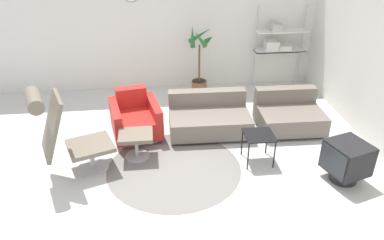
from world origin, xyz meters
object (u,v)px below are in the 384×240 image
(armchair_red, at_px, (135,119))
(potted_plant, at_px, (200,67))
(couch_low, at_px, (209,118))
(crt_television, at_px, (347,160))
(couch_second, at_px, (289,115))
(side_table, at_px, (259,138))
(shelf_unit, at_px, (278,43))
(lounge_chair, at_px, (63,129))
(ottoman, at_px, (136,140))

(armchair_red, height_order, potted_plant, potted_plant)
(couch_low, height_order, crt_television, couch_low)
(couch_second, xyz_separation_m, side_table, (-0.78, -0.92, 0.17))
(armchair_red, distance_m, shelf_unit, 3.39)
(side_table, bearing_deg, potted_plant, 101.63)
(couch_second, height_order, shelf_unit, shelf_unit)
(couch_low, bearing_deg, armchair_red, -0.08)
(armchair_red, relative_size, shelf_unit, 0.58)
(lounge_chair, xyz_separation_m, shelf_unit, (3.73, 2.73, 0.20))
(armchair_red, bearing_deg, crt_television, 140.22)
(lounge_chair, height_order, side_table, lounge_chair)
(potted_plant, bearing_deg, couch_low, -91.71)
(couch_low, distance_m, couch_second, 1.35)
(potted_plant, bearing_deg, ottoman, -118.75)
(couch_second, bearing_deg, ottoman, 15.08)
(crt_television, xyz_separation_m, shelf_unit, (0.05, 3.26, 0.61))
(couch_low, relative_size, crt_television, 2.13)
(lounge_chair, xyz_separation_m, crt_television, (3.68, -0.53, -0.41))
(armchair_red, bearing_deg, lounge_chair, 38.48)
(ottoman, distance_m, shelf_unit, 3.76)
(ottoman, bearing_deg, lounge_chair, -159.84)
(crt_television, bearing_deg, couch_second, -7.32)
(ottoman, bearing_deg, side_table, -9.75)
(ottoman, height_order, shelf_unit, shelf_unit)
(crt_television, bearing_deg, potted_plant, 9.56)
(side_table, bearing_deg, crt_television, -28.48)
(ottoman, bearing_deg, shelf_unit, 40.33)
(armchair_red, height_order, couch_second, armchair_red)
(side_table, xyz_separation_m, potted_plant, (-0.52, 2.52, 0.14))
(ottoman, bearing_deg, armchair_red, 92.23)
(ottoman, xyz_separation_m, potted_plant, (1.22, 2.22, 0.24))
(side_table, relative_size, shelf_unit, 0.27)
(couch_low, distance_m, side_table, 1.13)
(side_table, distance_m, potted_plant, 2.58)
(shelf_unit, bearing_deg, couch_second, -99.79)
(crt_television, bearing_deg, side_table, 44.28)
(potted_plant, height_order, shelf_unit, shelf_unit)
(couch_low, bearing_deg, shelf_unit, -132.46)
(couch_second, height_order, side_table, couch_second)
(couch_second, relative_size, shelf_unit, 0.64)
(lounge_chair, xyz_separation_m, side_table, (2.64, 0.03, -0.33))
(lounge_chair, xyz_separation_m, couch_low, (2.08, 1.00, -0.50))
(armchair_red, xyz_separation_m, potted_plant, (1.25, 1.53, 0.28))
(ottoman, relative_size, side_table, 1.10)
(armchair_red, bearing_deg, ottoman, 81.40)
(ottoman, distance_m, couch_second, 2.60)
(shelf_unit, bearing_deg, couch_low, -133.59)
(couch_second, xyz_separation_m, potted_plant, (-1.30, 1.60, 0.31))
(lounge_chair, xyz_separation_m, armchair_red, (0.88, 1.02, -0.46))
(side_table, xyz_separation_m, shelf_unit, (1.09, 2.70, 0.53))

